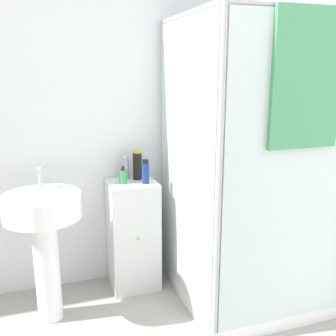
{
  "coord_description": "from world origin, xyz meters",
  "views": [
    {
      "loc": [
        -0.19,
        -1.11,
        1.58
      ],
      "look_at": [
        0.54,
        1.09,
        0.99
      ],
      "focal_mm": 42.0,
      "sensor_mm": 36.0,
      "label": 1
    }
  ],
  "objects": [
    {
      "name": "soap_dispenser",
      "position": [
        0.34,
        1.49,
        0.85
      ],
      "size": [
        0.05,
        0.05,
        0.13
      ],
      "color": "green",
      "rests_on": "vanity_cabinet"
    },
    {
      "name": "shampoo_bottle_tall_black",
      "position": [
        0.46,
        1.56,
        0.91
      ],
      "size": [
        0.06,
        0.06,
        0.22
      ],
      "color": "black",
      "rests_on": "vanity_cabinet"
    },
    {
      "name": "shower_enclosure",
      "position": [
        1.11,
        1.08,
        0.5
      ],
      "size": [
        1.0,
        1.03,
        1.91
      ],
      "color": "white",
      "rests_on": "ground_plane"
    },
    {
      "name": "vanity_cabinet",
      "position": [
        0.41,
        1.5,
        0.4
      ],
      "size": [
        0.34,
        0.34,
        0.8
      ],
      "color": "silver",
      "rests_on": "ground_plane"
    },
    {
      "name": "lotion_bottle_white",
      "position": [
        0.38,
        1.59,
        0.88
      ],
      "size": [
        0.06,
        0.06,
        0.17
      ],
      "color": "#B299C6",
      "rests_on": "vanity_cabinet"
    },
    {
      "name": "wall_back",
      "position": [
        0.0,
        1.7,
        1.25
      ],
      "size": [
        6.4,
        0.06,
        2.5
      ],
      "primitive_type": "cube",
      "color": "silver",
      "rests_on": "ground_plane"
    },
    {
      "name": "sink",
      "position": [
        -0.21,
        1.27,
        0.63
      ],
      "size": [
        0.47,
        0.47,
        0.98
      ],
      "color": "white",
      "rests_on": "ground_plane"
    },
    {
      "name": "shampoo_bottle_blue",
      "position": [
        0.49,
        1.44,
        0.89
      ],
      "size": [
        0.05,
        0.05,
        0.17
      ],
      "color": "navy",
      "rests_on": "vanity_cabinet"
    }
  ]
}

